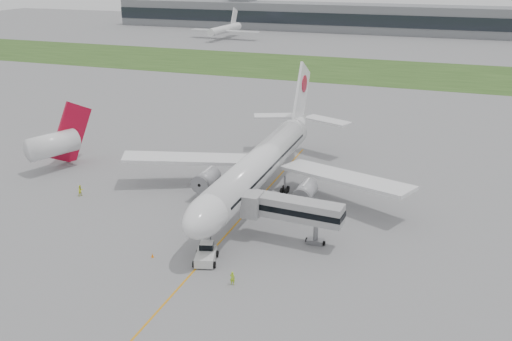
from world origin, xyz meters
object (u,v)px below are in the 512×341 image
(airliner, at_px, (262,162))
(ground_crew_near, at_px, (232,278))
(jet_bridge, at_px, (290,209))
(neighbor_aircraft, at_px, (55,143))
(pushback_tug, at_px, (206,254))

(airliner, height_order, ground_crew_near, airliner)
(jet_bridge, xyz_separation_m, neighbor_aircraft, (-47.40, 13.13, 0.14))
(airliner, xyz_separation_m, neighbor_aircraft, (-38.84, -0.33, -0.91))
(airliner, bearing_deg, jet_bridge, -57.53)
(jet_bridge, relative_size, neighbor_aircraft, 0.92)
(pushback_tug, xyz_separation_m, ground_crew_near, (5.20, -4.07, -0.12))
(airliner, xyz_separation_m, ground_crew_near, (5.56, -26.26, -4.81))
(pushback_tug, height_order, ground_crew_near, pushback_tug)
(airliner, height_order, pushback_tug, airliner)
(airliner, distance_m, ground_crew_near, 27.27)
(pushback_tug, relative_size, ground_crew_near, 2.72)
(neighbor_aircraft, bearing_deg, pushback_tug, -7.81)
(ground_crew_near, bearing_deg, pushback_tug, -38.72)
(ground_crew_near, bearing_deg, jet_bridge, -103.85)
(ground_crew_near, xyz_separation_m, neighbor_aircraft, (-44.40, 25.94, 3.90))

